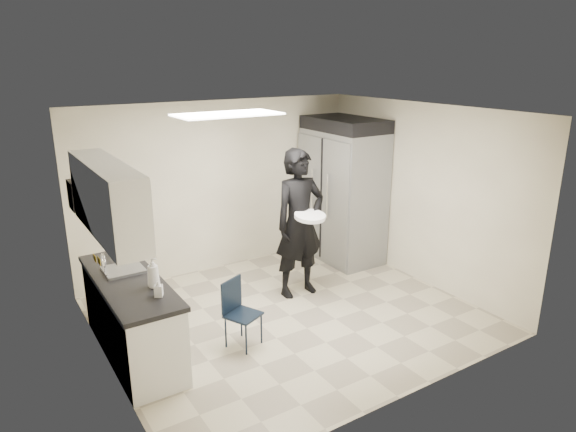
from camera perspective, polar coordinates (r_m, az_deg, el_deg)
floor at (r=6.76m, az=0.23°, el=-10.99°), size 4.50×4.50×0.00m
ceiling at (r=5.98m, az=0.25°, el=11.51°), size 4.50×4.50×0.00m
back_wall at (r=7.94m, az=-7.59°, el=3.28°), size 4.50×0.00×4.50m
left_wall at (r=5.44m, az=-20.17°, el=-4.28°), size 0.00×4.00×4.00m
right_wall at (r=7.66m, az=14.57°, el=2.34°), size 0.00×4.00×4.00m
ceiling_panel at (r=6.04m, az=-6.73°, el=11.16°), size 1.20×0.60×0.02m
lower_counter at (r=6.04m, az=-16.93°, el=-10.88°), size 0.60×1.90×0.86m
countertop at (r=5.84m, az=-17.32°, el=-6.93°), size 0.64×1.95×0.05m
sink at (r=6.07m, az=-17.78°, el=-6.17°), size 0.42×0.40×0.14m
faucet at (r=5.98m, az=-19.75°, el=-5.20°), size 0.02×0.02×0.24m
upper_cabinets at (r=5.51m, az=-19.44°, el=1.80°), size 0.35×1.80×0.75m
towel_dispenser at (r=6.64m, az=-22.17°, el=2.20°), size 0.22×0.30×0.35m
notice_sticker_left at (r=5.57m, az=-20.26°, el=-4.71°), size 0.00×0.12×0.07m
notice_sticker_right at (r=5.76m, az=-20.66°, el=-4.42°), size 0.00×0.12×0.07m
commercial_fridge at (r=8.34m, az=6.10°, el=2.24°), size 0.80×1.35×2.10m
fridge_compressor at (r=8.12m, az=6.36°, el=10.10°), size 0.80×1.35×0.20m
folding_chair at (r=5.97m, az=-5.00°, el=-10.91°), size 0.46×0.46×0.77m
man_tuxedo at (r=6.99m, az=1.29°, el=-0.85°), size 0.76×0.51×2.06m
bucket_lid at (r=6.74m, az=2.46°, el=-0.02°), size 0.42×0.42×0.05m
soap_bottle_a at (r=5.51m, az=-14.77°, el=-6.07°), size 0.17×0.17×0.33m
soap_bottle_b at (r=5.32m, az=-14.20°, el=-7.77°), size 0.11×0.11×0.18m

